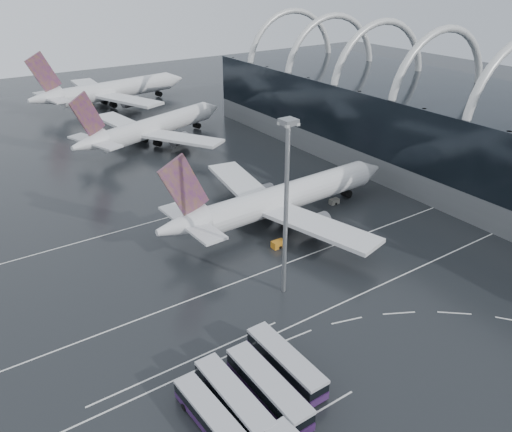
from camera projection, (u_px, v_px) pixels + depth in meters
ground at (327, 300)px, 78.25m from camera, size 420.00×420.00×0.00m
terminal at (470, 134)px, 118.75m from camera, size 42.00×160.00×34.90m
lane_marking_near at (335, 306)px, 76.77m from camera, size 120.00×0.25×0.01m
lane_marking_mid at (281, 265)px, 87.10m from camera, size 120.00×0.25×0.01m
lane_marking_far at (204, 207)px, 107.76m from camera, size 120.00×0.25×0.01m
bus_bay_line_north at (190, 361)px, 66.24m from camera, size 28.00×0.25×0.01m
airliner_main at (280, 200)px, 100.10m from camera, size 56.14×49.29×19.04m
airliner_gate_b at (152, 128)px, 143.51m from camera, size 53.67×47.69×19.13m
airliner_gate_c at (110, 91)px, 181.89m from camera, size 61.33×55.94×21.87m
bus_row_near_a at (210, 416)px, 56.17m from camera, size 3.32×12.11×2.95m
bus_row_near_b at (234, 399)px, 58.09m from camera, size 3.34×13.28×3.26m
bus_row_near_c at (268, 388)px, 59.55m from camera, size 3.40×13.90×3.42m
bus_row_near_d at (286, 362)px, 63.47m from camera, size 3.29×13.33×3.27m
floodlight_mast at (287, 190)px, 72.36m from camera, size 2.17×2.17×28.30m
gse_cart_belly_b at (334, 201)px, 109.12m from camera, size 2.14×1.26×1.17m
gse_cart_belly_c at (278, 244)px, 92.37m from camera, size 2.44×1.44×1.33m
gse_cart_belly_e at (276, 202)px, 108.95m from camera, size 2.21×1.31×1.21m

